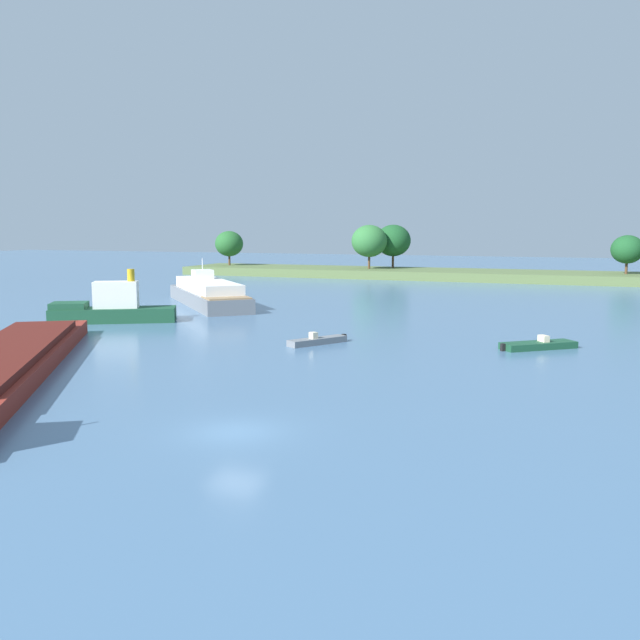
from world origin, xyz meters
TOP-DOWN VIEW (x-y plane):
  - ground_plane at (0.00, 0.00)m, footprint 400.00×400.00m
  - treeline_island at (-12.83, 98.95)m, footprint 95.81×15.21m
  - fishing_skiff at (-5.09, 23.80)m, footprint 3.73×5.05m
  - cargo_barge at (-18.76, 4.88)m, footprint 23.67×33.51m
  - tugboat at (-28.75, 28.86)m, footprint 12.04×8.68m
  - white_riverboat at (-27.41, 45.45)m, footprint 18.93×20.02m
  - small_motorboat at (11.52, 27.82)m, footprint 5.76×5.12m

SIDE VIEW (x-z plane):
  - ground_plane at x=0.00m, z-range 0.00..0.00m
  - fishing_skiff at x=-5.09m, z-range -0.23..0.77m
  - small_motorboat at x=11.52m, z-range -0.23..0.79m
  - cargo_barge at x=-18.76m, z-range -1.97..3.72m
  - tugboat at x=-28.75m, z-range -1.25..3.94m
  - white_riverboat at x=-27.41m, z-range -1.35..4.12m
  - treeline_island at x=-12.83m, z-range -2.48..7.25m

